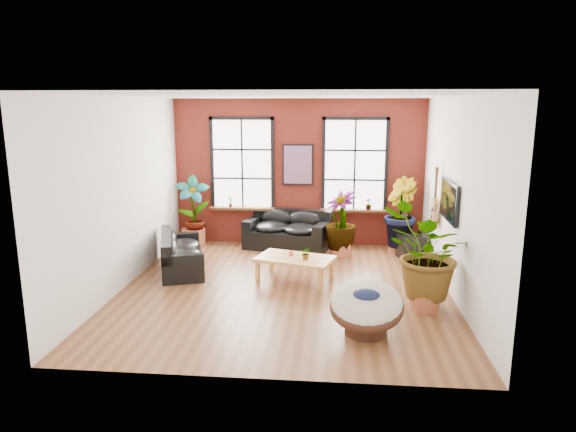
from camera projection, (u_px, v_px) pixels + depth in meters
name	position (u px, v px, depth m)	size (l,w,h in m)	color
room	(286.00, 195.00, 9.33)	(6.04, 6.54, 3.54)	brown
sofa_back	(288.00, 231.00, 12.21)	(2.12, 1.40, 0.90)	black
sofa_left	(179.00, 254.00, 10.57)	(1.35, 2.06, 0.75)	black
coffee_table	(295.00, 260.00, 9.91)	(1.63, 1.22, 0.56)	#DBA14F
papasan_chair	(366.00, 307.00, 7.58)	(1.25, 1.26, 0.82)	#3F2316
poster	(298.00, 165.00, 12.24)	(0.74, 0.06, 0.98)	black
tv_wall_unit	(445.00, 204.00, 9.55)	(0.13, 1.86, 1.20)	black
media_box	(413.00, 246.00, 11.41)	(0.73, 0.65, 0.53)	black
pot_back_left	(194.00, 237.00, 12.48)	(0.71, 0.71, 0.41)	#B4593B
pot_back_right	(399.00, 245.00, 11.87)	(0.50, 0.50, 0.34)	#B4593B
pot_right_wall	(425.00, 299.00, 8.54)	(0.58, 0.58, 0.35)	#B4593B
pot_mid	(341.00, 247.00, 11.66)	(0.53, 0.53, 0.35)	#B4593B
floor_plant_back_left	(193.00, 208.00, 12.30)	(0.82, 0.55, 1.56)	#214E15
floor_plant_back_right	(399.00, 212.00, 11.73)	(0.88, 0.71, 1.59)	#214E15
floor_plant_right_wall	(428.00, 254.00, 8.41)	(1.42, 1.23, 1.58)	#214E15
floor_plant_mid	(341.00, 220.00, 11.55)	(0.74, 0.74, 1.32)	#214E15
table_plant	(306.00, 253.00, 9.74)	(0.21, 0.18, 0.24)	#214E15
sill_plant_left	(230.00, 202.00, 12.53)	(0.14, 0.10, 0.27)	#214E15
sill_plant_right	(369.00, 204.00, 12.23)	(0.15, 0.15, 0.27)	#214E15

